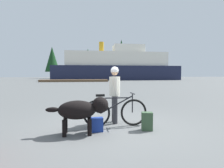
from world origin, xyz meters
TOP-DOWN VIEW (x-y plane):
  - ground_plane at (0.00, 0.00)m, footprint 160.00×160.00m
  - bicycle at (0.07, 0.05)m, footprint 1.80×0.44m
  - person_cyclist at (0.12, 0.44)m, footprint 0.32×0.53m
  - dog at (-0.84, -0.51)m, footprint 1.50×0.54m
  - backpack at (0.83, -0.44)m, footprint 0.32×0.26m
  - handbag_pannier at (-0.47, -0.36)m, footprint 0.33×0.20m
  - dock_pier at (-2.54, 30.18)m, footprint 12.17×2.32m
  - ferry_boat at (6.93, 39.60)m, footprint 29.34×7.21m
  - pine_tree_far_left at (-10.35, 54.88)m, footprint 4.34×4.34m
  - pine_tree_center at (0.41, 53.38)m, footprint 3.82×3.82m
  - pine_tree_far_right at (10.64, 52.75)m, footprint 3.90×3.90m

SIDE VIEW (x-z plane):
  - ground_plane at x=0.00m, z-range 0.00..0.00m
  - handbag_pannier at x=-0.47m, z-range 0.00..0.36m
  - dock_pier at x=-2.54m, z-range 0.00..0.40m
  - backpack at x=0.83m, z-range 0.00..0.47m
  - bicycle at x=0.07m, z-range -0.06..0.87m
  - dog at x=-0.84m, z-range 0.15..1.05m
  - person_cyclist at x=0.12m, z-range 0.17..1.85m
  - ferry_boat at x=6.93m, z-range -1.30..7.58m
  - pine_tree_far_left at x=-10.35m, z-range 1.03..10.70m
  - pine_tree_center at x=0.41m, z-range 1.48..10.61m
  - pine_tree_far_right at x=10.64m, z-range 1.29..13.31m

